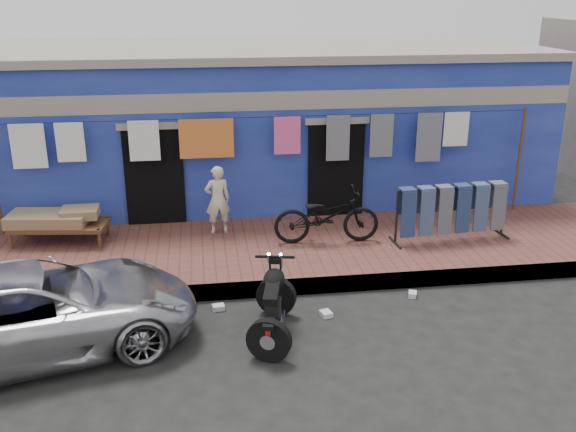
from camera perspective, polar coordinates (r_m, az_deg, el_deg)
The scene contains 14 objects.
ground at distance 8.82m, azimuth 1.87°, elevation -11.44°, with size 80.00×80.00×0.00m, color black.
sidewalk at distance 11.41m, azimuth -0.71°, elevation -3.18°, with size 28.00×3.00×0.25m, color brown.
curb at distance 10.10m, azimuth 0.36°, elevation -6.34°, with size 28.00×0.10×0.25m, color gray.
building at distance 14.76m, azimuth -2.77°, elevation 8.42°, with size 12.20×5.20×3.36m.
clothesline at distance 12.05m, azimuth -2.67°, elevation 6.50°, with size 10.06×0.06×2.10m.
car at distance 9.03m, azimuth -21.78°, elevation -7.73°, with size 1.97×4.33×1.22m, color silver.
seated_person at distance 11.81m, azimuth -6.28°, elevation 1.46°, with size 0.46×0.31×1.28m, color beige.
bicycle at distance 11.32m, azimuth 3.46°, elevation 0.53°, with size 0.65×1.85×1.20m, color black.
motorcycle at distance 8.79m, azimuth -1.37°, elevation -7.73°, with size 0.86×1.65×1.02m, color black, non-canonical shape.
charpoy at distance 12.11m, azimuth -19.62°, elevation -0.87°, with size 1.84×1.04×0.59m, color brown, non-canonical shape.
jeans_rack at distance 11.82m, azimuth 14.31°, elevation 0.38°, with size 2.21×0.60×1.05m, color black, non-canonical shape.
litter_a at distance 9.74m, azimuth -6.21°, elevation -8.08°, with size 0.18×0.14×0.08m, color silver.
litter_b at distance 10.25m, azimuth 11.01°, elevation -6.86°, with size 0.16×0.12×0.08m, color silver.
litter_c at distance 9.52m, azimuth 3.40°, elevation -8.68°, with size 0.18×0.15×0.07m, color silver.
Camera 1 is at (-1.34, -7.43, 4.55)m, focal length 40.00 mm.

